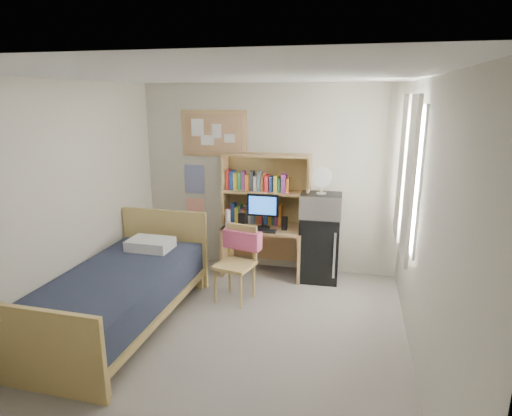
% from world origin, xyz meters
% --- Properties ---
extents(floor, '(3.60, 4.20, 0.02)m').
position_xyz_m(floor, '(0.00, 0.00, -0.01)').
color(floor, gray).
rests_on(floor, ground).
extents(ceiling, '(3.60, 4.20, 0.02)m').
position_xyz_m(ceiling, '(0.00, 0.00, 2.60)').
color(ceiling, white).
rests_on(ceiling, wall_back).
extents(wall_back, '(3.60, 0.04, 2.60)m').
position_xyz_m(wall_back, '(0.00, 2.10, 1.30)').
color(wall_back, beige).
rests_on(wall_back, floor).
extents(wall_front, '(3.60, 0.04, 2.60)m').
position_xyz_m(wall_front, '(0.00, -2.10, 1.30)').
color(wall_front, beige).
rests_on(wall_front, floor).
extents(wall_left, '(0.04, 4.20, 2.60)m').
position_xyz_m(wall_left, '(-1.80, 0.00, 1.30)').
color(wall_left, beige).
rests_on(wall_left, floor).
extents(wall_right, '(0.04, 4.20, 2.60)m').
position_xyz_m(wall_right, '(1.80, 0.00, 1.30)').
color(wall_right, beige).
rests_on(wall_right, floor).
extents(window_unit, '(0.10, 1.40, 1.70)m').
position_xyz_m(window_unit, '(1.75, 1.20, 1.60)').
color(window_unit, white).
rests_on(window_unit, wall_right).
extents(curtain_left, '(0.04, 0.55, 1.70)m').
position_xyz_m(curtain_left, '(1.72, 0.80, 1.60)').
color(curtain_left, white).
rests_on(curtain_left, wall_right).
extents(curtain_right, '(0.04, 0.55, 1.70)m').
position_xyz_m(curtain_right, '(1.72, 1.60, 1.60)').
color(curtain_right, white).
rests_on(curtain_right, wall_right).
extents(bulletin_board, '(0.94, 0.03, 0.64)m').
position_xyz_m(bulletin_board, '(-0.78, 2.08, 1.92)').
color(bulletin_board, tan).
rests_on(bulletin_board, wall_back).
extents(poster_wave, '(0.30, 0.01, 0.42)m').
position_xyz_m(poster_wave, '(-1.10, 2.09, 1.25)').
color(poster_wave, navy).
rests_on(poster_wave, wall_back).
extents(poster_japan, '(0.28, 0.01, 0.36)m').
position_xyz_m(poster_japan, '(-1.10, 2.09, 0.78)').
color(poster_japan, '#EB4A29').
rests_on(poster_japan, wall_back).
extents(desk, '(1.10, 0.56, 0.69)m').
position_xyz_m(desk, '(-0.00, 1.80, 0.34)').
color(desk, tan).
rests_on(desk, floor).
extents(desk_chair, '(0.56, 0.56, 0.92)m').
position_xyz_m(desk_chair, '(-0.17, 0.93, 0.46)').
color(desk_chair, tan).
rests_on(desk_chair, floor).
extents(mini_fridge, '(0.53, 0.53, 0.88)m').
position_xyz_m(mini_fridge, '(0.77, 1.82, 0.44)').
color(mini_fridge, black).
rests_on(mini_fridge, floor).
extents(bed, '(1.17, 2.26, 0.61)m').
position_xyz_m(bed, '(-1.22, 0.07, 0.31)').
color(bed, '#1B2031').
rests_on(bed, floor).
extents(hutch, '(1.21, 0.32, 0.99)m').
position_xyz_m(hutch, '(-0.00, 1.95, 1.18)').
color(hutch, tan).
rests_on(hutch, desk).
extents(monitor, '(0.43, 0.04, 0.45)m').
position_xyz_m(monitor, '(-0.00, 1.74, 0.91)').
color(monitor, black).
rests_on(monitor, desk).
extents(keyboard, '(0.43, 0.14, 0.02)m').
position_xyz_m(keyboard, '(-0.00, 1.60, 0.70)').
color(keyboard, black).
rests_on(keyboard, desk).
extents(speaker_left, '(0.08, 0.08, 0.19)m').
position_xyz_m(speaker_left, '(-0.30, 1.74, 0.78)').
color(speaker_left, black).
rests_on(speaker_left, desk).
extents(speaker_right, '(0.07, 0.07, 0.18)m').
position_xyz_m(speaker_right, '(0.30, 1.74, 0.77)').
color(speaker_right, black).
rests_on(speaker_right, desk).
extents(water_bottle, '(0.07, 0.07, 0.24)m').
position_xyz_m(water_bottle, '(-0.48, 1.70, 0.81)').
color(water_bottle, silver).
rests_on(water_bottle, desk).
extents(hoodie, '(0.50, 0.25, 0.23)m').
position_xyz_m(hoodie, '(-0.13, 1.13, 0.72)').
color(hoodie, '#D8527E').
rests_on(hoodie, desk_chair).
extents(microwave, '(0.54, 0.42, 0.31)m').
position_xyz_m(microwave, '(0.77, 1.80, 1.04)').
color(microwave, silver).
rests_on(microwave, mini_fridge).
extents(desk_fan, '(0.26, 0.26, 0.32)m').
position_xyz_m(desk_fan, '(0.77, 1.80, 1.35)').
color(desk_fan, silver).
rests_on(desk_fan, microwave).
extents(pillow, '(0.53, 0.38, 0.13)m').
position_xyz_m(pillow, '(-1.20, 0.82, 0.68)').
color(pillow, silver).
rests_on(pillow, bed).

